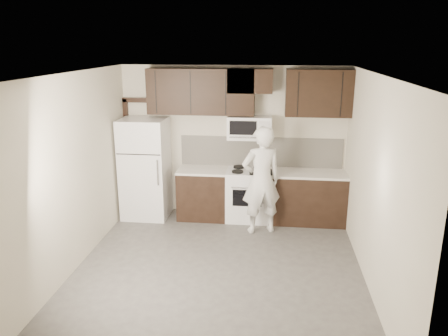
% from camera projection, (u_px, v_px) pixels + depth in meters
% --- Properties ---
extents(floor, '(4.50, 4.50, 0.00)m').
position_uv_depth(floor, '(218.00, 271.00, 6.11)').
color(floor, '#4B4846').
rests_on(floor, ground).
extents(back_wall, '(4.00, 0.00, 4.00)m').
position_uv_depth(back_wall, '(233.00, 142.00, 7.88)').
color(back_wall, beige).
rests_on(back_wall, ground).
extents(ceiling, '(4.50, 4.50, 0.00)m').
position_uv_depth(ceiling, '(217.00, 74.00, 5.35)').
color(ceiling, white).
rests_on(ceiling, back_wall).
extents(counter_run, '(2.95, 0.64, 0.91)m').
position_uv_depth(counter_run, '(265.00, 195.00, 7.76)').
color(counter_run, black).
rests_on(counter_run, floor).
extents(stove, '(0.76, 0.66, 0.94)m').
position_uv_depth(stove, '(248.00, 194.00, 7.80)').
color(stove, white).
rests_on(stove, floor).
extents(backsplash, '(2.90, 0.02, 0.54)m').
position_uv_depth(backsplash, '(261.00, 152.00, 7.86)').
color(backsplash, beige).
rests_on(backsplash, counter_run).
extents(upper_cabinets, '(3.48, 0.35, 0.78)m').
position_uv_depth(upper_cabinets, '(245.00, 91.00, 7.43)').
color(upper_cabinets, black).
rests_on(upper_cabinets, back_wall).
extents(microwave, '(0.76, 0.42, 0.40)m').
position_uv_depth(microwave, '(249.00, 128.00, 7.58)').
color(microwave, white).
rests_on(microwave, upper_cabinets).
extents(refrigerator, '(0.80, 0.76, 1.80)m').
position_uv_depth(refrigerator, '(145.00, 168.00, 7.83)').
color(refrigerator, white).
rests_on(refrigerator, floor).
extents(door_trim, '(0.50, 0.08, 2.12)m').
position_uv_depth(door_trim, '(130.00, 145.00, 8.08)').
color(door_trim, black).
rests_on(door_trim, floor).
extents(saucepan, '(0.28, 0.16, 0.16)m').
position_uv_depth(saucepan, '(259.00, 170.00, 7.49)').
color(saucepan, silver).
rests_on(saucepan, stove).
extents(baking_tray, '(0.43, 0.34, 0.02)m').
position_uv_depth(baking_tray, '(261.00, 172.00, 7.53)').
color(baking_tray, black).
rests_on(baking_tray, counter_run).
extents(pizza, '(0.30, 0.30, 0.02)m').
position_uv_depth(pizza, '(261.00, 171.00, 7.52)').
color(pizza, '#CFB18B').
rests_on(pizza, baking_tray).
extents(person, '(0.77, 0.63, 1.81)m').
position_uv_depth(person, '(261.00, 180.00, 7.14)').
color(person, silver).
rests_on(person, floor).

